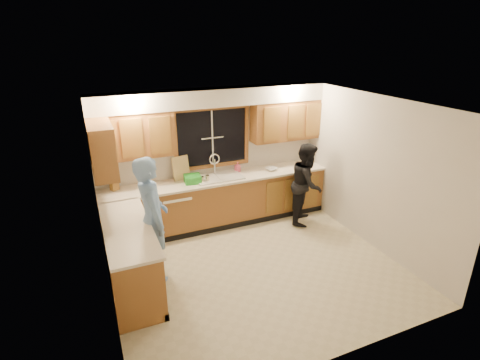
% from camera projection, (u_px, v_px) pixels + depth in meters
% --- Properties ---
extents(floor, '(4.20, 4.20, 0.00)m').
position_uv_depth(floor, '(256.00, 268.00, 5.76)').
color(floor, beige).
rests_on(floor, ground).
extents(ceiling, '(4.20, 4.20, 0.00)m').
position_uv_depth(ceiling, '(259.00, 105.00, 4.85)').
color(ceiling, white).
extents(wall_back, '(4.20, 0.00, 4.20)m').
position_uv_depth(wall_back, '(213.00, 156.00, 6.93)').
color(wall_back, beige).
rests_on(wall_back, ground).
extents(wall_left, '(0.00, 3.80, 3.80)m').
position_uv_depth(wall_left, '(101.00, 221.00, 4.53)').
color(wall_left, beige).
rests_on(wall_left, ground).
extents(wall_right, '(0.00, 3.80, 3.80)m').
position_uv_depth(wall_right, '(373.00, 173.00, 6.08)').
color(wall_right, beige).
rests_on(wall_right, ground).
extents(base_cabinets_back, '(4.20, 0.60, 0.88)m').
position_uv_depth(base_cabinets_back, '(219.00, 202.00, 6.97)').
color(base_cabinets_back, '#955D2B').
rests_on(base_cabinets_back, ground).
extents(base_cabinets_left, '(0.60, 1.90, 0.88)m').
position_uv_depth(base_cabinets_left, '(130.00, 258.00, 5.24)').
color(base_cabinets_left, '#955D2B').
rests_on(base_cabinets_left, ground).
extents(countertop_back, '(4.20, 0.63, 0.04)m').
position_uv_depth(countertop_back, '(219.00, 179.00, 6.79)').
color(countertop_back, '#EEDFC8').
rests_on(countertop_back, base_cabinets_back).
extents(countertop_left, '(0.63, 1.90, 0.04)m').
position_uv_depth(countertop_left, '(127.00, 228.00, 5.07)').
color(countertop_left, '#EEDFC8').
rests_on(countertop_left, base_cabinets_left).
extents(upper_cabinets_left, '(1.35, 0.33, 0.75)m').
position_uv_depth(upper_cabinets_left, '(132.00, 136.00, 6.05)').
color(upper_cabinets_left, '#955D2B').
rests_on(upper_cabinets_left, wall_back).
extents(upper_cabinets_right, '(1.35, 0.33, 0.75)m').
position_uv_depth(upper_cabinets_right, '(285.00, 120.00, 7.11)').
color(upper_cabinets_right, '#955D2B').
rests_on(upper_cabinets_right, wall_back).
extents(upper_cabinets_return, '(0.33, 0.90, 0.75)m').
position_uv_depth(upper_cabinets_return, '(102.00, 149.00, 5.34)').
color(upper_cabinets_return, '#955D2B').
rests_on(upper_cabinets_return, wall_left).
extents(soffit, '(4.20, 0.35, 0.30)m').
position_uv_depth(soffit, '(214.00, 97.00, 6.38)').
color(soffit, silver).
rests_on(soffit, wall_back).
extents(window_frame, '(1.44, 0.03, 1.14)m').
position_uv_depth(window_frame, '(212.00, 138.00, 6.79)').
color(window_frame, black).
rests_on(window_frame, wall_back).
extents(sink, '(0.86, 0.52, 0.57)m').
position_uv_depth(sink, '(219.00, 181.00, 6.82)').
color(sink, silver).
rests_on(sink, countertop_back).
extents(dishwasher, '(0.60, 0.56, 0.82)m').
position_uv_depth(dishwasher, '(175.00, 212.00, 6.66)').
color(dishwasher, white).
rests_on(dishwasher, floor).
extents(stove, '(0.58, 0.75, 0.90)m').
position_uv_depth(stove, '(136.00, 280.00, 4.75)').
color(stove, white).
rests_on(stove, floor).
extents(man, '(0.45, 0.68, 1.85)m').
position_uv_depth(man, '(153.00, 219.00, 5.27)').
color(man, '#7098D3').
rests_on(man, floor).
extents(woman, '(0.92, 0.95, 1.54)m').
position_uv_depth(woman, '(307.00, 184.00, 6.94)').
color(woman, black).
rests_on(woman, floor).
extents(knife_block, '(0.16, 0.15, 0.23)m').
position_uv_depth(knife_block, '(114.00, 184.00, 6.23)').
color(knife_block, olive).
rests_on(knife_block, countertop_back).
extents(cutting_board, '(0.33, 0.17, 0.42)m').
position_uv_depth(cutting_board, '(181.00, 168.00, 6.66)').
color(cutting_board, tan).
rests_on(cutting_board, countertop_back).
extents(dish_crate, '(0.32, 0.30, 0.13)m').
position_uv_depth(dish_crate, '(193.00, 179.00, 6.56)').
color(dish_crate, '#259226').
rests_on(dish_crate, countertop_back).
extents(soap_bottle, '(0.11, 0.11, 0.19)m').
position_uv_depth(soap_bottle, '(238.00, 167.00, 7.07)').
color(soap_bottle, '#EA597C').
rests_on(soap_bottle, countertop_back).
extents(bowl, '(0.27, 0.27, 0.05)m').
position_uv_depth(bowl, '(271.00, 169.00, 7.16)').
color(bowl, silver).
rests_on(bowl, countertop_back).
extents(can_left, '(0.07, 0.07, 0.13)m').
position_uv_depth(can_left, '(202.00, 180.00, 6.51)').
color(can_left, beige).
rests_on(can_left, countertop_back).
extents(can_right, '(0.08, 0.08, 0.12)m').
position_uv_depth(can_right, '(207.00, 178.00, 6.60)').
color(can_right, beige).
rests_on(can_right, countertop_back).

